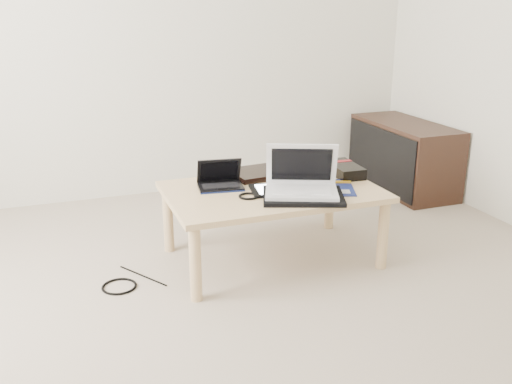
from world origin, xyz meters
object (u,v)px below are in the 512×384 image
object	(u,v)px
coffee_table	(272,198)
white_laptop	(301,182)
gpu_box	(344,169)
media_cabinet	(403,156)
netbook	(220,181)

from	to	relation	value
coffee_table	white_laptop	distance (m)	0.21
coffee_table	gpu_box	bearing A→B (deg)	12.56
media_cabinet	netbook	bearing A→B (deg)	-156.64
netbook	white_laptop	xyz separation A→B (m)	(0.35, -0.27, 0.04)
netbook	white_laptop	size ratio (longest dim) A/B	0.59
media_cabinet	netbook	distance (m)	1.77
coffee_table	gpu_box	xyz separation A→B (m)	(0.48, 0.11, 0.08)
media_cabinet	netbook	size ratio (longest dim) A/B	3.57
coffee_table	media_cabinet	distance (m)	1.60
netbook	white_laptop	bearing A→B (deg)	-38.12
gpu_box	white_laptop	bearing A→B (deg)	-146.13
coffee_table	netbook	xyz separation A→B (m)	(-0.25, 0.12, 0.08)
gpu_box	netbook	bearing A→B (deg)	178.85
coffee_table	netbook	distance (m)	0.29
coffee_table	gpu_box	world-z (taller)	gpu_box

